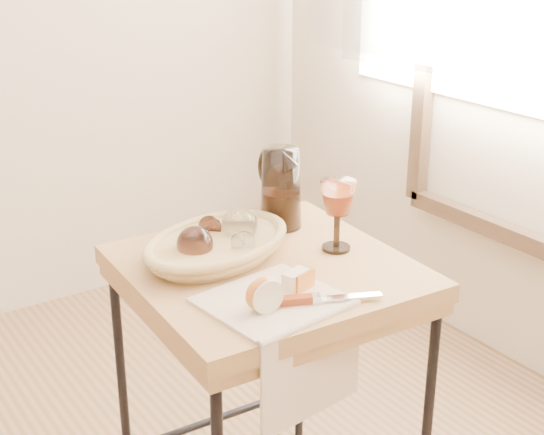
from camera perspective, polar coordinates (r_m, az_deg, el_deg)
side_table at (r=1.96m, az=-0.34°, el=-13.72°), size 0.64×0.64×0.77m
tea_towel at (r=1.60m, az=0.02°, el=-6.14°), size 0.29×0.27×0.01m
bread_basket at (r=1.79m, az=-4.06°, el=-2.17°), size 0.41×0.33×0.05m
goblet_lying_a at (r=1.78m, az=-5.20°, el=-1.40°), size 0.16×0.15×0.08m
goblet_lying_b at (r=1.79m, az=-2.31°, el=-1.13°), size 0.14×0.17×0.09m
pitcher at (r=1.94m, az=0.65°, el=2.18°), size 0.21×0.26×0.25m
wine_goblet at (r=1.81m, az=4.82°, el=0.17°), size 0.09×0.09×0.17m
apple_half at (r=1.54m, az=-0.72°, el=-5.60°), size 0.08×0.04×0.07m
apple_wedge at (r=1.63m, az=1.77°, el=-4.63°), size 0.07×0.05×0.04m
table_knife at (r=1.58m, az=3.55°, el=-5.90°), size 0.22×0.12×0.02m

